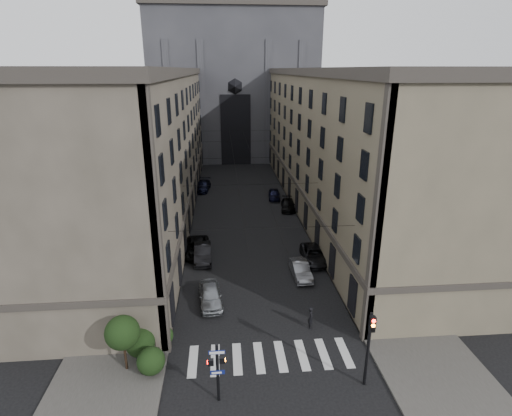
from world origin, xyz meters
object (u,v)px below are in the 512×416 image
object	(u,v)px
car_right_near	(300,270)
car_right_midfar	(288,205)
gothic_tower	(233,73)
car_left_far	(203,186)
pedestrian	(311,318)
car_left_midnear	(203,253)
car_right_midnear	(314,255)
car_right_far	(274,194)
car_left_midfar	(198,247)
car_left_near	(210,295)
traffic_light_right	(369,341)
pedestrian_signal_left	(217,368)

from	to	relation	value
car_right_near	car_right_midfar	bearing A→B (deg)	81.78
gothic_tower	car_left_far	world-z (taller)	gothic_tower
pedestrian	gothic_tower	bearing A→B (deg)	7.90
car_left_midnear	car_right_midnear	size ratio (longest dim) A/B	0.95
car_right_midnear	pedestrian	bearing A→B (deg)	-100.47
car_right_near	car_right_midfar	distance (m)	19.22
car_right_midnear	car_right_far	world-z (taller)	car_right_midnear
car_right_midnear	car_left_midfar	bearing A→B (deg)	170.78
car_left_midnear	car_right_midfar	world-z (taller)	car_left_midnear
car_right_near	car_right_far	distance (m)	24.15
car_left_midfar	car_right_far	size ratio (longest dim) A/B	1.31
car_left_midnear	pedestrian	bearing A→B (deg)	-57.42
car_left_near	car_left_midnear	world-z (taller)	car_left_midnear
car_right_midfar	car_right_near	bearing A→B (deg)	-88.03
traffic_light_right	car_right_near	bearing A→B (deg)	95.70
pedestrian_signal_left	car_left_near	bearing A→B (deg)	93.73
pedestrian_signal_left	traffic_light_right	xyz separation A→B (m)	(9.11, 0.42, 0.97)
car_right_midfar	car_right_far	size ratio (longest dim) A/B	1.12
car_left_midfar	car_right_far	bearing A→B (deg)	56.12
pedestrian	car_left_midnear	bearing A→B (deg)	40.15
car_right_far	pedestrian	xyz separation A→B (m)	(-1.37, -32.08, 0.18)
car_right_near	car_left_midnear	bearing A→B (deg)	152.96
pedestrian_signal_left	car_left_midnear	world-z (taller)	pedestrian_signal_left
gothic_tower	pedestrian	distance (m)	69.15
car_right_midfar	car_left_near	bearing A→B (deg)	-106.39
car_left_near	car_left_midnear	size ratio (longest dim) A/B	0.95
pedestrian_signal_left	car_right_midfar	distance (m)	34.96
pedestrian_signal_left	pedestrian	world-z (taller)	pedestrian_signal_left
car_left_near	car_left_midfar	bearing A→B (deg)	93.49
traffic_light_right	car_left_far	bearing A→B (deg)	105.16
car_right_midfar	car_right_midnear	bearing A→B (deg)	-82.03
car_right_far	car_left_far	bearing A→B (deg)	159.32
pedestrian_signal_left	car_left_near	size ratio (longest dim) A/B	0.86
traffic_light_right	pedestrian	world-z (taller)	traffic_light_right
car_right_far	car_left_midfar	bearing A→B (deg)	-114.63
gothic_tower	traffic_light_right	bearing A→B (deg)	-85.62
car_right_near	car_right_midfar	size ratio (longest dim) A/B	0.93
gothic_tower	car_right_midfar	world-z (taller)	gothic_tower
pedestrian_signal_left	car_right_midfar	world-z (taller)	pedestrian_signal_left
car_left_midnear	gothic_tower	bearing A→B (deg)	81.96
pedestrian_signal_left	car_right_near	xyz separation A→B (m)	(7.71, 14.44, -1.60)
car_left_midnear	car_right_midnear	xyz separation A→B (m)	(11.37, -1.21, -0.09)
car_left_near	car_left_far	xyz separation A→B (m)	(-2.00, 33.47, -0.02)
pedestrian_signal_left	traffic_light_right	world-z (taller)	traffic_light_right
traffic_light_right	car_left_midfar	world-z (taller)	traffic_light_right
pedestrian	car_left_midfar	bearing A→B (deg)	38.89
gothic_tower	car_left_near	world-z (taller)	gothic_tower
car_left_far	car_right_far	bearing A→B (deg)	-18.86
car_left_midfar	car_left_near	bearing A→B (deg)	-84.73
car_left_midfar	car_right_near	distance (m)	11.52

